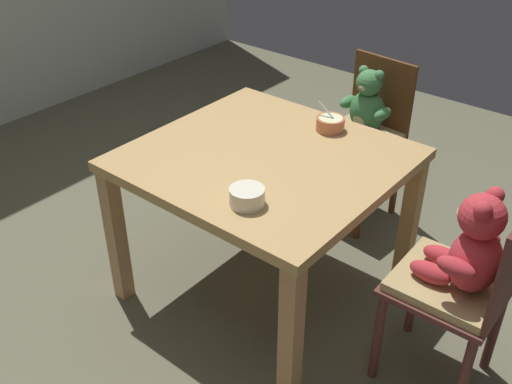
{
  "coord_description": "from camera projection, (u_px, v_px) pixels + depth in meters",
  "views": [
    {
      "loc": [
        -1.66,
        -1.3,
        1.88
      ],
      "look_at": [
        0.0,
        0.05,
        0.51
      ],
      "focal_mm": 41.73,
      "sensor_mm": 36.0,
      "label": 1
    }
  ],
  "objects": [
    {
      "name": "porridge_bowl_cream_near_left",
      "position": [
        247.0,
        196.0,
        2.09
      ],
      "size": [
        0.13,
        0.13,
        0.06
      ],
      "color": "beige",
      "rests_on": "dining_table"
    },
    {
      "name": "dining_table",
      "position": [
        265.0,
        175.0,
        2.46
      ],
      "size": [
        0.98,
        1.03,
        0.71
      ],
      "color": "tan",
      "rests_on": "ground_plane"
    },
    {
      "name": "teddy_chair_near_right",
      "position": [
        363.0,
        123.0,
        3.06
      ],
      "size": [
        0.42,
        0.43,
        0.85
      ],
      "rotation": [
        0.0,
        0.0,
        3.04
      ],
      "color": "#543117",
      "rests_on": "ground_plane"
    },
    {
      "name": "ground_plane",
      "position": [
        264.0,
        290.0,
        2.8
      ],
      "size": [
        5.2,
        5.2,
        0.04
      ],
      "color": "#5D5C46"
    },
    {
      "name": "porridge_bowl_terracotta_near_right",
      "position": [
        330.0,
        123.0,
        2.58
      ],
      "size": [
        0.13,
        0.13,
        0.12
      ],
      "color": "#BB6946",
      "rests_on": "dining_table"
    },
    {
      "name": "teddy_chair_near_front",
      "position": [
        465.0,
        267.0,
        2.05
      ],
      "size": [
        0.38,
        0.4,
        0.86
      ],
      "rotation": [
        0.0,
        0.0,
        1.59
      ],
      "color": "#532B26",
      "rests_on": "ground_plane"
    }
  ]
}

